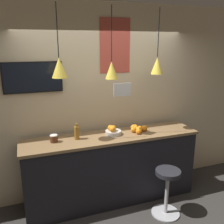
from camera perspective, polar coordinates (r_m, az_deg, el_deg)
The scene contains 13 objects.
back_wall at distance 3.84m, azimuth -2.00°, elevation 2.21°, with size 8.00×0.06×2.90m.
service_counter at distance 3.82m, azimuth -0.00°, elevation -12.73°, with size 2.56×0.57×1.05m.
bar_stool at distance 3.65m, azimuth 12.50°, elevation -16.11°, with size 0.39×0.39×0.68m.
fruit_bowl at distance 3.61m, azimuth 0.16°, elevation -4.34°, with size 0.23×0.23×0.14m.
orange_pile at distance 3.77m, azimuth 5.87°, elevation -3.83°, with size 0.26×0.30×0.09m.
juice_bottle at distance 3.47m, azimuth -8.07°, elevation -4.67°, with size 0.07×0.07×0.23m.
spread_jar at distance 3.44m, azimuth -13.15°, elevation -5.92°, with size 0.10×0.10×0.10m.
pendant_lamp_left at distance 3.23m, azimuth -11.96°, elevation 9.90°, with size 0.20×0.20×0.89m.
pendant_lamp_middle at distance 3.40m, azimuth -0.11°, elevation 9.60°, with size 0.17×0.17×0.94m.
pendant_lamp_right at distance 3.69m, azimuth 10.27°, elevation 10.47°, with size 0.18×0.18×0.90m.
mounted_tv at distance 3.54m, azimuth -17.64°, elevation 7.56°, with size 0.78×0.04×0.41m.
hanging_menu_board at distance 3.25m, azimuth 2.38°, elevation 5.13°, with size 0.24×0.01×0.17m.
wall_poster at distance 3.76m, azimuth 0.72°, elevation 14.88°, with size 0.47×0.01×0.78m.
Camera 1 is at (-1.14, -2.47, 2.33)m, focal length 40.00 mm.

